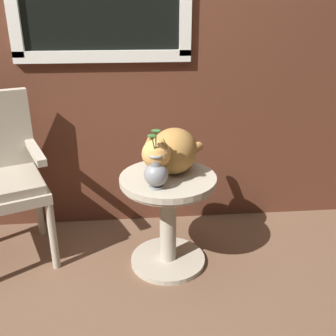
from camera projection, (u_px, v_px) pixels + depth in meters
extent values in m
plane|color=brown|center=(118.00, 277.00, 2.21)|extent=(6.00, 6.00, 0.00)
cube|color=#562D1E|center=(110.00, 28.00, 2.30)|extent=(4.00, 0.04, 2.60)
cube|color=silver|center=(104.00, 56.00, 2.33)|extent=(1.06, 0.03, 0.07)
cylinder|color=#B2A893|center=(168.00, 259.00, 2.33)|extent=(0.44, 0.44, 0.03)
cylinder|color=#B2A893|center=(168.00, 221.00, 2.23)|extent=(0.10, 0.10, 0.50)
cylinder|color=#B2A893|center=(168.00, 179.00, 2.12)|extent=(0.53, 0.53, 0.03)
torus|color=#B2A893|center=(168.00, 184.00, 2.13)|extent=(0.52, 0.52, 0.02)
cylinder|color=#B2A893|center=(53.00, 236.00, 2.21)|extent=(0.04, 0.04, 0.42)
cylinder|color=#B2A893|center=(39.00, 205.00, 2.55)|extent=(0.04, 0.04, 0.42)
cube|color=#B2A893|center=(35.00, 151.00, 2.20)|extent=(0.21, 0.41, 0.04)
ellipsoid|color=#AD7A3D|center=(174.00, 151.00, 2.12)|extent=(0.37, 0.38, 0.25)
sphere|color=#E2A356|center=(156.00, 154.00, 1.96)|extent=(0.15, 0.15, 0.15)
cone|color=#AD7A3D|center=(149.00, 140.00, 1.95)|extent=(0.05, 0.05, 0.05)
cone|color=#AD7A3D|center=(163.00, 143.00, 1.91)|extent=(0.05, 0.05, 0.05)
cylinder|color=#AD7A3D|center=(190.00, 152.00, 2.32)|extent=(0.19, 0.25, 0.06)
cylinder|color=gray|center=(156.00, 186.00, 1.98)|extent=(0.07, 0.07, 0.01)
ellipsoid|color=gray|center=(156.00, 174.00, 1.96)|extent=(0.12, 0.12, 0.12)
cylinder|color=gray|center=(156.00, 160.00, 1.93)|extent=(0.07, 0.07, 0.06)
torus|color=gray|center=(156.00, 155.00, 1.92)|extent=(0.09, 0.09, 0.02)
cylinder|color=#387533|center=(154.00, 146.00, 1.88)|extent=(0.03, 0.04, 0.11)
cone|color=#387533|center=(152.00, 137.00, 1.84)|extent=(0.04, 0.04, 0.02)
cylinder|color=#387533|center=(156.00, 144.00, 1.87)|extent=(0.01, 0.05, 0.13)
cone|color=#387533|center=(156.00, 132.00, 1.82)|extent=(0.04, 0.04, 0.02)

